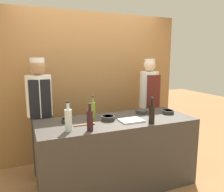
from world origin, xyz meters
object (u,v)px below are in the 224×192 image
object	(u,v)px
bottle_wine	(90,120)
wooden_spoon	(88,124)
chef_left	(40,113)
sauce_bowl_yellow	(67,120)
sauce_bowl_purple	(108,118)
bottle_oil	(93,110)
sauce_bowl_red	(142,112)
bottle_soy	(152,113)
bottle_clear	(68,120)
chef_right	(148,103)
cutting_board	(131,120)
sauce_bowl_brown	(168,112)

from	to	relation	value
bottle_wine	wooden_spoon	world-z (taller)	bottle_wine
chef_left	sauce_bowl_yellow	bearing A→B (deg)	-63.57
sauce_bowl_purple	bottle_oil	size ratio (longest dim) A/B	0.57
sauce_bowl_red	bottle_soy	distance (m)	0.49
bottle_clear	chef_right	world-z (taller)	chef_right
sauce_bowl_yellow	bottle_soy	distance (m)	1.03
cutting_board	bottle_soy	bearing A→B (deg)	-42.94
bottle_soy	wooden_spoon	bearing A→B (deg)	162.89
sauce_bowl_brown	bottle_clear	size ratio (longest dim) A/B	0.50
sauce_bowl_yellow	sauce_bowl_red	xyz separation A→B (m)	(1.06, 0.04, -0.00)
sauce_bowl_yellow	bottle_oil	size ratio (longest dim) A/B	0.44
bottle_oil	sauce_bowl_brown	bearing A→B (deg)	-9.26
sauce_bowl_brown	bottle_wine	world-z (taller)	bottle_wine
bottle_clear	chef_right	size ratio (longest dim) A/B	0.20
wooden_spoon	bottle_clear	bearing A→B (deg)	-153.37
bottle_oil	chef_right	xyz separation A→B (m)	(1.14, 0.49, -0.10)
sauce_bowl_red	wooden_spoon	xyz separation A→B (m)	(-0.86, -0.24, -0.01)
sauce_bowl_red	bottle_wine	xyz separation A→B (m)	(-0.89, -0.44, 0.09)
chef_right	sauce_bowl_purple	bearing A→B (deg)	-146.84
sauce_bowl_purple	bottle_wine	world-z (taller)	bottle_wine
sauce_bowl_red	bottle_soy	size ratio (longest dim) A/B	0.52
bottle_wine	sauce_bowl_purple	bearing A→B (deg)	42.00
sauce_bowl_purple	bottle_oil	xyz separation A→B (m)	(-0.15, 0.16, 0.08)
cutting_board	wooden_spoon	world-z (taller)	wooden_spoon
sauce_bowl_yellow	chef_right	world-z (taller)	chef_right
sauce_bowl_yellow	chef_right	size ratio (longest dim) A/B	0.08
bottle_wine	chef_left	world-z (taller)	chef_left
bottle_wine	chef_right	xyz separation A→B (m)	(1.32, 0.94, -0.10)
cutting_board	bottle_soy	size ratio (longest dim) A/B	0.89
sauce_bowl_brown	bottle_soy	bearing A→B (deg)	-147.30
bottle_wine	bottle_oil	xyz separation A→B (m)	(0.18, 0.45, -0.00)
cutting_board	bottle_oil	size ratio (longest dim) A/B	0.97
bottle_clear	sauce_bowl_purple	bearing A→B (deg)	21.58
bottle_wine	wooden_spoon	distance (m)	0.23
bottle_clear	bottle_wine	distance (m)	0.23
bottle_clear	cutting_board	bearing A→B (deg)	5.38
cutting_board	bottle_oil	world-z (taller)	bottle_oil
sauce_bowl_red	bottle_wine	size ratio (longest dim) A/B	0.55
bottle_clear	bottle_soy	xyz separation A→B (m)	(0.98, -0.10, -0.00)
sauce_bowl_brown	chef_right	xyz separation A→B (m)	(0.09, 0.66, -0.01)
chef_left	bottle_oil	bearing A→B (deg)	-38.42
sauce_bowl_purple	chef_left	xyz separation A→B (m)	(-0.76, 0.65, -0.01)
sauce_bowl_yellow	bottle_clear	bearing A→B (deg)	-97.57
bottle_oil	chef_right	distance (m)	1.24
chef_left	chef_right	size ratio (longest dim) A/B	1.01
sauce_bowl_purple	bottle_soy	size ratio (longest dim) A/B	0.52
bottle_wine	bottle_soy	distance (m)	0.76
cutting_board	chef_right	bearing A→B (deg)	46.72
sauce_bowl_yellow	wooden_spoon	xyz separation A→B (m)	(0.21, -0.20, -0.02)
wooden_spoon	chef_left	size ratio (longest dim) A/B	0.15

